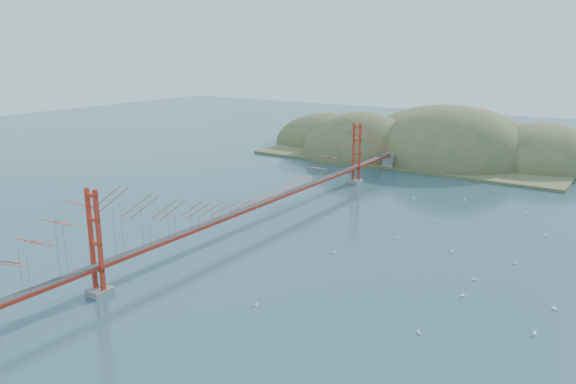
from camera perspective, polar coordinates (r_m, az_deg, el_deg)
The scene contains 18 objects.
ground at distance 84.36m, azimuth -2.40°, elevation -3.15°, with size 320.00×320.00×0.00m, color #2B4857.
bridge at distance 82.63m, azimuth -2.37°, elevation 1.52°, with size 2.20×94.40×12.00m.
far_headlands at distance 143.18m, azimuth 14.68°, elevation 3.82°, with size 84.00×58.00×25.00m.
sailboat_0 at distance 72.63m, azimuth 4.74°, elevation -6.06°, with size 0.49×0.55×0.63m.
sailboat_1 at distance 79.07m, azimuth 11.09°, elevation -4.55°, with size 0.53×0.53×0.57m.
sailboat_14 at distance 75.71m, azimuth 16.32°, elevation -5.75°, with size 0.52×0.60×0.69m.
sailboat_4 at distance 86.44m, azimuth 24.65°, elevation -3.98°, with size 0.49×0.53×0.59m.
sailboat_6 at distance 54.80m, azimuth 13.18°, elevation -13.66°, with size 0.65×0.65×0.68m.
sailboat_13 at distance 63.29m, azimuth 17.32°, elevation -9.94°, with size 0.67×0.67×0.70m.
sailboat_2 at distance 67.79m, azimuth 18.35°, elevation -8.35°, with size 0.64×0.61×0.72m.
sailboat_11 at distance 63.75m, azimuth 25.43°, elevation -10.56°, with size 0.71×0.71×0.74m.
sailboat_8 at distance 96.33m, azimuth 23.09°, elevation -1.98°, with size 0.63×0.63×0.66m.
sailboat_9 at distance 74.28m, azimuth 22.10°, elevation -6.66°, with size 0.66×0.66×0.69m.
sailboat_12 at distance 99.79m, azimuth 12.64°, elevation -0.58°, with size 0.57×0.45×0.67m.
sailboat_10 at distance 58.71m, azimuth -3.17°, elevation -11.26°, with size 0.49×0.56×0.64m.
sailboat_5 at distance 58.00m, azimuth 23.78°, elevation -12.92°, with size 0.52×0.61×0.71m.
sailboat_7 at distance 101.11m, azimuth 17.50°, elevation -0.72°, with size 0.54×0.54×0.59m.
sailboat_extra_0 at distance 88.20m, azimuth 14.96°, elevation -2.76°, with size 0.50×0.50×0.56m.
Camera 1 is at (47.29, -64.91, 25.82)m, focal length 35.00 mm.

